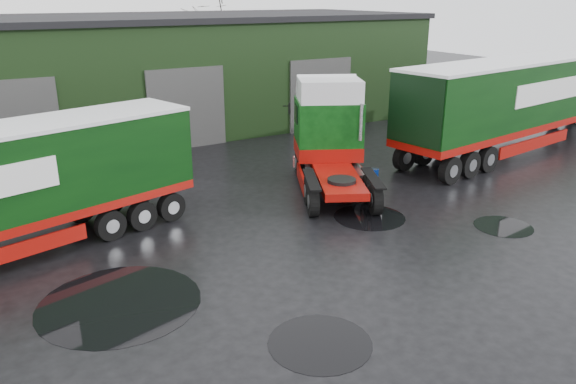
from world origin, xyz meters
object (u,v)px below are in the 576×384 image
object	(u,v)px
lorry_right	(505,108)
wash_bucket	(374,173)
tree_back_b	(209,43)
warehouse	(148,72)
hero_tractor	(335,140)

from	to	relation	value
lorry_right	wash_bucket	size ratio (longest dim) A/B	48.45
tree_back_b	warehouse	bearing A→B (deg)	-128.66
hero_tractor	tree_back_b	bearing A→B (deg)	103.51
warehouse	tree_back_b	bearing A→B (deg)	51.34
hero_tractor	lorry_right	world-z (taller)	lorry_right
hero_tractor	wash_bucket	xyz separation A→B (m)	(2.69, 0.82, -1.96)
hero_tractor	wash_bucket	size ratio (longest dim) A/B	19.15
lorry_right	tree_back_b	bearing A→B (deg)	-177.74
wash_bucket	tree_back_b	size ratio (longest dim) A/B	0.05
lorry_right	tree_back_b	distance (m)	25.46
warehouse	hero_tractor	size ratio (longest dim) A/B	4.73
warehouse	lorry_right	size ratio (longest dim) A/B	1.87
warehouse	lorry_right	bearing A→B (deg)	-50.02
hero_tractor	tree_back_b	xyz separation A→B (m)	(5.61, 25.50, 1.62)
warehouse	hero_tractor	xyz separation A→B (m)	(2.39, -15.50, -1.03)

